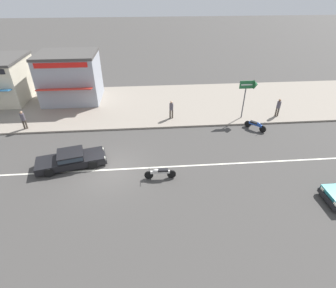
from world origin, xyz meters
TOP-DOWN VIEW (x-y plane):
  - ground_plane at (0.00, 0.00)m, footprint 160.00×160.00m
  - lane_centre_stripe at (0.00, 0.00)m, footprint 50.40×0.14m
  - kerb_strip at (0.00, 10.34)m, footprint 68.00×10.00m
  - sedan_black_2 at (-2.60, 0.71)m, footprint 4.73×2.58m
  - motorcycle_0 at (11.54, 4.50)m, footprint 1.39×1.44m
  - motorcycle_1 at (3.25, -1.12)m, footprint 1.99×0.56m
  - arrow_signboard at (11.56, 6.47)m, footprint 1.57×0.73m
  - pedestrian_mid_kerb at (4.73, 6.92)m, footprint 0.34×0.34m
  - pedestrian_by_shop at (-7.52, 6.02)m, footprint 0.34×0.34m
  - pedestrian_far_end at (14.27, 6.53)m, footprint 0.34×0.34m
  - shopfront_corner_warung at (-4.80, 12.01)m, footprint 5.55×5.29m

SIDE VIEW (x-z plane):
  - ground_plane at x=0.00m, z-range 0.00..0.00m
  - lane_centre_stripe at x=0.00m, z-range 0.00..0.01m
  - kerb_strip at x=0.00m, z-range 0.00..0.15m
  - motorcycle_0 at x=11.54m, z-range 0.03..0.82m
  - motorcycle_1 at x=3.25m, z-range 0.03..0.82m
  - sedan_black_2 at x=-2.60m, z-range 0.00..1.07m
  - pedestrian_by_shop at x=-7.52m, z-range 0.27..1.84m
  - pedestrian_far_end at x=14.27m, z-range 0.28..1.92m
  - pedestrian_mid_kerb at x=4.73m, z-range 0.28..1.92m
  - shopfront_corner_warung at x=-4.80m, z-range 0.16..4.82m
  - arrow_signboard at x=11.56m, z-range 1.33..4.76m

